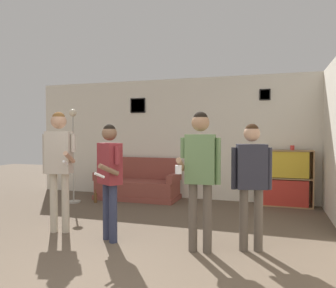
{
  "coord_description": "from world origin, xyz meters",
  "views": [
    {
      "loc": [
        1.75,
        -2.54,
        1.48
      ],
      "look_at": [
        0.19,
        2.3,
        1.3
      ],
      "focal_mm": 35.0,
      "sensor_mm": 36.0,
      "label": 1
    }
  ],
  "objects_px": {
    "bookshelf": "(285,178)",
    "drinking_cup": "(292,148)",
    "person_player_foreground_center": "(109,170)",
    "floor_lamp": "(73,149)",
    "person_spectator_near_bookshelf": "(251,174)",
    "person_player_foreground_left": "(59,158)",
    "bottle_on_floor": "(95,198)",
    "person_watcher_holding_cup": "(200,166)",
    "couch": "(138,185)"
  },
  "relations": [
    {
      "from": "person_spectator_near_bookshelf",
      "to": "couch",
      "type": "bearing_deg",
      "value": 135.44
    },
    {
      "from": "bookshelf",
      "to": "person_watcher_holding_cup",
      "type": "xyz_separation_m",
      "value": [
        -1.1,
        -3.01,
        0.51
      ]
    },
    {
      "from": "bookshelf",
      "to": "person_player_foreground_left",
      "type": "relative_size",
      "value": 0.63
    },
    {
      "from": "person_player_foreground_center",
      "to": "person_spectator_near_bookshelf",
      "type": "bearing_deg",
      "value": 6.03
    },
    {
      "from": "person_spectator_near_bookshelf",
      "to": "bottle_on_floor",
      "type": "distance_m",
      "value": 3.92
    },
    {
      "from": "person_player_foreground_left",
      "to": "person_spectator_near_bookshelf",
      "type": "xyz_separation_m",
      "value": [
        2.76,
        0.08,
        -0.14
      ]
    },
    {
      "from": "bookshelf",
      "to": "person_player_foreground_left",
      "type": "height_order",
      "value": "person_player_foreground_left"
    },
    {
      "from": "person_spectator_near_bookshelf",
      "to": "floor_lamp",
      "type": "bearing_deg",
      "value": 154.7
    },
    {
      "from": "couch",
      "to": "person_spectator_near_bookshelf",
      "type": "relative_size",
      "value": 1.15
    },
    {
      "from": "person_player_foreground_left",
      "to": "person_player_foreground_center",
      "type": "bearing_deg",
      "value": -7.34
    },
    {
      "from": "couch",
      "to": "drinking_cup",
      "type": "relative_size",
      "value": 19.79
    },
    {
      "from": "couch",
      "to": "person_spectator_near_bookshelf",
      "type": "xyz_separation_m",
      "value": [
        2.62,
        -2.58,
        0.67
      ]
    },
    {
      "from": "floor_lamp",
      "to": "person_player_foreground_center",
      "type": "distance_m",
      "value": 2.75
    },
    {
      "from": "couch",
      "to": "bottle_on_floor",
      "type": "distance_m",
      "value": 0.99
    },
    {
      "from": "person_player_foreground_center",
      "to": "person_player_foreground_left",
      "type": "bearing_deg",
      "value": 172.66
    },
    {
      "from": "person_player_foreground_left",
      "to": "floor_lamp",
      "type": "bearing_deg",
      "value": 118.5
    },
    {
      "from": "bookshelf",
      "to": "drinking_cup",
      "type": "relative_size",
      "value": 12.23
    },
    {
      "from": "couch",
      "to": "person_player_foreground_center",
      "type": "xyz_separation_m",
      "value": [
        0.76,
        -2.78,
        0.68
      ]
    },
    {
      "from": "bottle_on_floor",
      "to": "bookshelf",
      "type": "bearing_deg",
      "value": 12.89
    },
    {
      "from": "person_player_foreground_left",
      "to": "bottle_on_floor",
      "type": "bearing_deg",
      "value": 105.79
    },
    {
      "from": "person_watcher_holding_cup",
      "to": "person_player_foreground_left",
      "type": "bearing_deg",
      "value": 175.98
    },
    {
      "from": "bookshelf",
      "to": "person_player_foreground_center",
      "type": "height_order",
      "value": "person_player_foreground_center"
    },
    {
      "from": "person_watcher_holding_cup",
      "to": "person_spectator_near_bookshelf",
      "type": "height_order",
      "value": "person_watcher_holding_cup"
    },
    {
      "from": "couch",
      "to": "person_player_foreground_center",
      "type": "height_order",
      "value": "person_player_foreground_center"
    },
    {
      "from": "person_spectator_near_bookshelf",
      "to": "bookshelf",
      "type": "bearing_deg",
      "value": 79.86
    },
    {
      "from": "person_player_foreground_left",
      "to": "bookshelf",
      "type": "bearing_deg",
      "value": 41.3
    },
    {
      "from": "floor_lamp",
      "to": "drinking_cup",
      "type": "distance_m",
      "value": 4.5
    },
    {
      "from": "drinking_cup",
      "to": "bookshelf",
      "type": "bearing_deg",
      "value": -179.6
    },
    {
      "from": "floor_lamp",
      "to": "person_spectator_near_bookshelf",
      "type": "distance_m",
      "value": 4.17
    },
    {
      "from": "floor_lamp",
      "to": "person_player_foreground_center",
      "type": "height_order",
      "value": "floor_lamp"
    },
    {
      "from": "person_player_foreground_left",
      "to": "bottle_on_floor",
      "type": "height_order",
      "value": "person_player_foreground_left"
    },
    {
      "from": "person_player_foreground_center",
      "to": "drinking_cup",
      "type": "xyz_separation_m",
      "value": [
        2.48,
        2.97,
        0.21
      ]
    },
    {
      "from": "bookshelf",
      "to": "person_player_foreground_center",
      "type": "relative_size",
      "value": 0.71
    },
    {
      "from": "couch",
      "to": "bottle_on_floor",
      "type": "xyz_separation_m",
      "value": [
        -0.7,
        -0.68,
        -0.19
      ]
    },
    {
      "from": "floor_lamp",
      "to": "person_player_foreground_left",
      "type": "bearing_deg",
      "value": -61.5
    },
    {
      "from": "floor_lamp",
      "to": "person_player_foreground_left",
      "type": "relative_size",
      "value": 1.11
    },
    {
      "from": "person_player_foreground_left",
      "to": "bottle_on_floor",
      "type": "distance_m",
      "value": 2.29
    },
    {
      "from": "person_spectator_near_bookshelf",
      "to": "person_watcher_holding_cup",
      "type": "bearing_deg",
      "value": -158.72
    },
    {
      "from": "floor_lamp",
      "to": "bottle_on_floor",
      "type": "bearing_deg",
      "value": 15.12
    },
    {
      "from": "bottle_on_floor",
      "to": "drinking_cup",
      "type": "xyz_separation_m",
      "value": [
        3.94,
        0.87,
        1.07
      ]
    },
    {
      "from": "person_player_foreground_center",
      "to": "floor_lamp",
      "type": "bearing_deg",
      "value": 133.89
    },
    {
      "from": "floor_lamp",
      "to": "person_spectator_near_bookshelf",
      "type": "bearing_deg",
      "value": -25.3
    },
    {
      "from": "couch",
      "to": "person_player_foreground_left",
      "type": "bearing_deg",
      "value": -92.9
    },
    {
      "from": "bottle_on_floor",
      "to": "person_spectator_near_bookshelf",
      "type": "bearing_deg",
      "value": -29.84
    },
    {
      "from": "floor_lamp",
      "to": "bookshelf",
      "type": "bearing_deg",
      "value": 13.12
    },
    {
      "from": "person_watcher_holding_cup",
      "to": "person_player_foreground_center",
      "type": "bearing_deg",
      "value": 178.34
    },
    {
      "from": "bookshelf",
      "to": "person_spectator_near_bookshelf",
      "type": "height_order",
      "value": "person_spectator_near_bookshelf"
    },
    {
      "from": "person_player_foreground_center",
      "to": "bookshelf",
      "type": "bearing_deg",
      "value": 51.53
    },
    {
      "from": "bookshelf",
      "to": "drinking_cup",
      "type": "height_order",
      "value": "drinking_cup"
    },
    {
      "from": "person_player_foreground_center",
      "to": "drinking_cup",
      "type": "distance_m",
      "value": 3.88
    }
  ]
}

